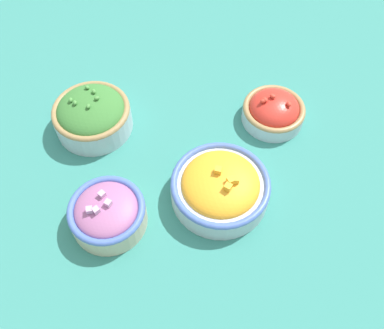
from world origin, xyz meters
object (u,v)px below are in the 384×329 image
Objects in this scene: bowl_squash at (220,187)px; bowl_red_onion at (107,213)px; bowl_cherry_tomatoes at (274,111)px; bowl_broccoli at (92,114)px.

bowl_squash reaches higher than bowl_red_onion.
bowl_red_onion is at bearing -169.52° from bowl_squash.
bowl_cherry_tomatoes is (0.13, 0.17, -0.01)m from bowl_squash.
bowl_broccoli is 0.22m from bowl_red_onion.
bowl_broccoli is (-0.23, 0.18, 0.01)m from bowl_squash.
bowl_cherry_tomatoes is at bearing -1.24° from bowl_broccoli.
bowl_squash is 1.41× the size of bowl_cherry_tomatoes.
bowl_red_onion is at bearing -147.36° from bowl_cherry_tomatoes.
bowl_squash is 0.21m from bowl_cherry_tomatoes.
bowl_broccoli reaches higher than bowl_squash.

